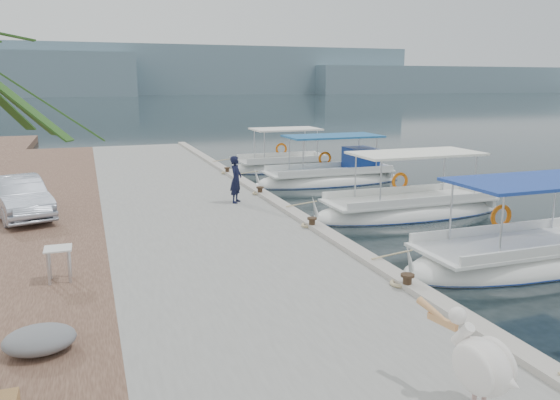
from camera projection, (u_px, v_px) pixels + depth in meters
The scene contains 15 objects.
ground at pixel (346, 259), 14.55m from camera, with size 400.00×400.00×0.00m, color black.
concrete_quay at pixel (198, 217), 18.13m from camera, with size 6.00×40.00×0.50m, color gray.
quay_curb at pixel (277, 202), 18.97m from camera, with size 0.44×40.00×0.12m, color #A69E93.
cobblestone_strip at pixel (34, 230), 16.50m from camera, with size 4.00×40.00×0.50m, color brown.
distant_hills at pixel (182, 74), 208.27m from camera, with size 330.00×60.00×18.00m.
fishing_caique_b at pixel (521, 260), 14.07m from camera, with size 6.96×2.52×2.83m.
fishing_caique_c at pixel (409, 211), 19.45m from camera, with size 7.54×2.43×2.83m.
fishing_caique_d at pixel (331, 179), 25.56m from camera, with size 7.32×2.40×2.83m.
fishing_caique_e at pixel (283, 168), 29.30m from camera, with size 5.90×2.38×2.83m.
mooring_bollards at pixel (312, 222), 15.67m from camera, with size 0.28×20.28×0.33m.
pelican at pixel (480, 363), 6.91m from camera, with size 0.71×1.62×1.25m.
fisherman at pixel (236, 179), 18.95m from camera, with size 0.60×0.39×1.64m, color black.
parked_car at pixel (19, 197), 16.90m from camera, with size 1.34×3.86×1.27m, color #A8B0C1.
tarp_bundle at pixel (40, 340), 8.50m from camera, with size 1.10×0.90×0.40m, color slate.
folding_table at pixel (59, 257), 11.47m from camera, with size 0.55×0.55×0.73m.
Camera 1 is at (-6.27, -12.51, 4.63)m, focal length 35.00 mm.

